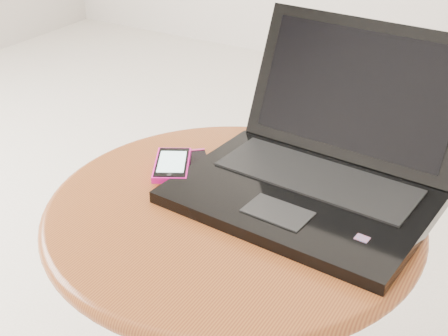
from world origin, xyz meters
The scene contains 4 objects.
table centered at (0.08, 0.07, 0.37)m, with size 0.59×0.59×0.47m.
laptop centered at (0.17, 0.18, 0.52)m, with size 0.41×0.39×0.24m.
phone_black centered at (-0.04, 0.14, 0.48)m, with size 0.11×0.12×0.01m.
phone_pink centered at (-0.06, 0.11, 0.49)m, with size 0.10×0.12×0.01m.
Camera 1 is at (0.48, -0.64, 1.00)m, focal length 49.90 mm.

